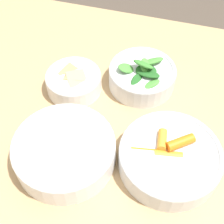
% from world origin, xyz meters
% --- Properties ---
extents(dining_table, '(1.23, 0.82, 0.76)m').
position_xyz_m(dining_table, '(0.00, 0.00, 0.64)').
color(dining_table, tan).
rests_on(dining_table, ground_plane).
extents(bowl_carrots, '(0.20, 0.20, 0.06)m').
position_xyz_m(bowl_carrots, '(-0.07, 0.07, 0.79)').
color(bowl_carrots, silver).
rests_on(bowl_carrots, dining_table).
extents(bowl_greens, '(0.16, 0.16, 0.08)m').
position_xyz_m(bowl_greens, '(0.03, -0.13, 0.79)').
color(bowl_greens, silver).
rests_on(bowl_greens, dining_table).
extents(bowl_beans_hotdog, '(0.20, 0.20, 0.06)m').
position_xyz_m(bowl_beans_hotdog, '(0.13, 0.11, 0.79)').
color(bowl_beans_hotdog, white).
rests_on(bowl_beans_hotdog, dining_table).
extents(bowl_cookies, '(0.13, 0.13, 0.05)m').
position_xyz_m(bowl_cookies, '(0.18, -0.07, 0.79)').
color(bowl_cookies, white).
rests_on(bowl_cookies, dining_table).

